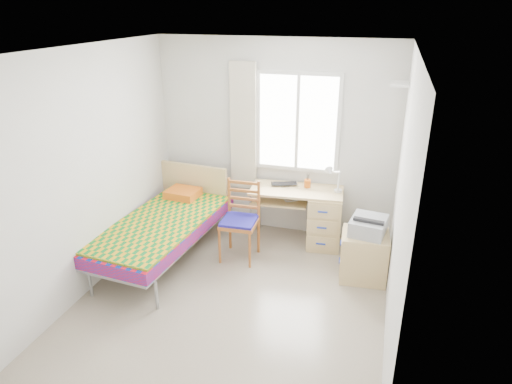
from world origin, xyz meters
TOP-DOWN VIEW (x-y plane):
  - floor at (0.00, 0.00)m, footprint 3.50×3.50m
  - ceiling at (0.00, 0.00)m, footprint 3.50×3.50m
  - wall_back at (0.00, 1.75)m, footprint 3.20×0.00m
  - wall_left at (-1.60, 0.00)m, footprint 0.00×3.50m
  - wall_right at (1.60, 0.00)m, footprint 0.00×3.50m
  - window at (0.30, 1.73)m, footprint 1.10×0.04m
  - curtain at (-0.42, 1.68)m, footprint 0.35×0.05m
  - floating_shelf at (1.49, 1.40)m, footprint 0.20×0.32m
  - bed at (-1.10, 0.58)m, footprint 1.16×2.18m
  - desk at (0.69, 1.44)m, footprint 1.23×0.64m
  - chair at (-0.20, 0.85)m, footprint 0.44×0.44m
  - cabinet at (1.31, 0.78)m, footprint 0.56×0.50m
  - printer at (1.33, 0.81)m, footprint 0.43×0.48m
  - laptop at (0.20, 1.49)m, footprint 0.39×0.32m
  - pen_cup at (0.49, 1.55)m, footprint 0.08×0.08m
  - task_lamp at (0.84, 1.39)m, footprint 0.22×0.31m
  - book at (0.20, 1.44)m, footprint 0.26×0.28m

SIDE VIEW (x-z plane):
  - floor at x=0.00m, z-range 0.00..0.00m
  - cabinet at x=1.31m, z-range 0.00..0.57m
  - desk at x=0.69m, z-range 0.03..0.78m
  - bed at x=-1.10m, z-range -0.01..0.90m
  - chair at x=-0.20m, z-range 0.06..1.05m
  - book at x=0.20m, z-range 0.58..0.60m
  - printer at x=1.33m, z-range 0.57..0.75m
  - laptop at x=0.20m, z-range 0.74..0.77m
  - pen_cup at x=0.49m, z-range 0.74..0.85m
  - task_lamp at x=0.84m, z-range 0.79..1.18m
  - wall_left at x=-1.60m, z-range -0.45..3.05m
  - wall_right at x=1.60m, z-range -0.45..3.05m
  - wall_back at x=0.00m, z-range -0.30..2.90m
  - curtain at x=-0.42m, z-range 0.60..2.30m
  - window at x=0.30m, z-range 0.90..2.20m
  - floating_shelf at x=1.49m, z-range 2.13..2.17m
  - ceiling at x=0.00m, z-range 2.60..2.60m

